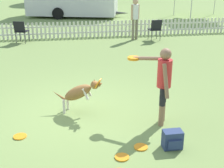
{
  "coord_description": "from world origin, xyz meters",
  "views": [
    {
      "loc": [
        -0.19,
        -6.19,
        3.05
      ],
      "look_at": [
        0.73,
        -0.3,
        0.75
      ],
      "focal_mm": 50.0,
      "sensor_mm": 36.0,
      "label": 1
    }
  ],
  "objects_px": {
    "frisbee_far_scatter": "(141,147)",
    "spectator_standing": "(135,15)",
    "frisbee_near_dog": "(20,136)",
    "leaping_dog": "(79,92)",
    "folding_chair_center": "(21,30)",
    "handler_person": "(162,78)",
    "frisbee_near_handler": "(122,157)",
    "backpack_on_grass": "(173,140)",
    "folding_chair_blue_left": "(155,28)"
  },
  "relations": [
    {
      "from": "leaping_dog",
      "to": "frisbee_far_scatter",
      "type": "xyz_separation_m",
      "value": [
        0.98,
        -1.56,
        -0.48
      ]
    },
    {
      "from": "frisbee_far_scatter",
      "to": "folding_chair_center",
      "type": "relative_size",
      "value": 0.27
    },
    {
      "from": "frisbee_near_handler",
      "to": "frisbee_near_dog",
      "type": "distance_m",
      "value": 2.02
    },
    {
      "from": "frisbee_near_dog",
      "to": "folding_chair_blue_left",
      "type": "height_order",
      "value": "folding_chair_blue_left"
    },
    {
      "from": "frisbee_far_scatter",
      "to": "backpack_on_grass",
      "type": "height_order",
      "value": "backpack_on_grass"
    },
    {
      "from": "frisbee_near_handler",
      "to": "spectator_standing",
      "type": "bearing_deg",
      "value": 75.92
    },
    {
      "from": "handler_person",
      "to": "backpack_on_grass",
      "type": "bearing_deg",
      "value": -159.96
    },
    {
      "from": "folding_chair_center",
      "to": "spectator_standing",
      "type": "xyz_separation_m",
      "value": [
        4.73,
        -0.14,
        0.51
      ]
    },
    {
      "from": "folding_chair_center",
      "to": "frisbee_near_dog",
      "type": "bearing_deg",
      "value": 113.7
    },
    {
      "from": "folding_chair_center",
      "to": "spectator_standing",
      "type": "relative_size",
      "value": 0.53
    },
    {
      "from": "handler_person",
      "to": "spectator_standing",
      "type": "xyz_separation_m",
      "value": [
        1.15,
        7.45,
        0.07
      ]
    },
    {
      "from": "leaping_dog",
      "to": "frisbee_far_scatter",
      "type": "relative_size",
      "value": 4.5
    },
    {
      "from": "frisbee_near_dog",
      "to": "frisbee_far_scatter",
      "type": "height_order",
      "value": "same"
    },
    {
      "from": "frisbee_far_scatter",
      "to": "folding_chair_blue_left",
      "type": "relative_size",
      "value": 0.28
    },
    {
      "from": "leaping_dog",
      "to": "frisbee_near_dog",
      "type": "bearing_deg",
      "value": -30.54
    },
    {
      "from": "handler_person",
      "to": "frisbee_far_scatter",
      "type": "xyz_separation_m",
      "value": [
        -0.61,
        -0.86,
        -0.97
      ]
    },
    {
      "from": "backpack_on_grass",
      "to": "spectator_standing",
      "type": "distance_m",
      "value": 8.53
    },
    {
      "from": "leaping_dog",
      "to": "frisbee_near_handler",
      "type": "height_order",
      "value": "leaping_dog"
    },
    {
      "from": "frisbee_far_scatter",
      "to": "spectator_standing",
      "type": "xyz_separation_m",
      "value": [
        1.76,
        8.31,
        1.04
      ]
    },
    {
      "from": "folding_chair_center",
      "to": "frisbee_far_scatter",
      "type": "bearing_deg",
      "value": 127.15
    },
    {
      "from": "folding_chair_blue_left",
      "to": "folding_chair_center",
      "type": "height_order",
      "value": "folding_chair_center"
    },
    {
      "from": "handler_person",
      "to": "frisbee_far_scatter",
      "type": "distance_m",
      "value": 1.43
    },
    {
      "from": "frisbee_near_dog",
      "to": "spectator_standing",
      "type": "relative_size",
      "value": 0.14
    },
    {
      "from": "folding_chair_center",
      "to": "handler_person",
      "type": "bearing_deg",
      "value": 133.03
    },
    {
      "from": "frisbee_far_scatter",
      "to": "spectator_standing",
      "type": "relative_size",
      "value": 0.14
    },
    {
      "from": "leaping_dog",
      "to": "frisbee_near_handler",
      "type": "distance_m",
      "value": 1.96
    },
    {
      "from": "leaping_dog",
      "to": "backpack_on_grass",
      "type": "height_order",
      "value": "leaping_dog"
    },
    {
      "from": "spectator_standing",
      "to": "frisbee_far_scatter",
      "type": "bearing_deg",
      "value": 55.44
    },
    {
      "from": "folding_chair_blue_left",
      "to": "folding_chair_center",
      "type": "bearing_deg",
      "value": -9.46
    },
    {
      "from": "backpack_on_grass",
      "to": "folding_chair_center",
      "type": "height_order",
      "value": "folding_chair_center"
    },
    {
      "from": "leaping_dog",
      "to": "folding_chair_blue_left",
      "type": "xyz_separation_m",
      "value": [
        3.56,
        6.45,
        0.04
      ]
    },
    {
      "from": "backpack_on_grass",
      "to": "folding_chair_center",
      "type": "distance_m",
      "value": 9.24
    },
    {
      "from": "folding_chair_blue_left",
      "to": "handler_person",
      "type": "bearing_deg",
      "value": 69.74
    },
    {
      "from": "leaping_dog",
      "to": "frisbee_near_dog",
      "type": "distance_m",
      "value": 1.54
    },
    {
      "from": "handler_person",
      "to": "spectator_standing",
      "type": "bearing_deg",
      "value": 15.13
    },
    {
      "from": "backpack_on_grass",
      "to": "frisbee_near_dog",
      "type": "bearing_deg",
      "value": 163.71
    },
    {
      "from": "frisbee_near_dog",
      "to": "leaping_dog",
      "type": "bearing_deg",
      "value": 35.57
    },
    {
      "from": "frisbee_far_scatter",
      "to": "backpack_on_grass",
      "type": "distance_m",
      "value": 0.57
    },
    {
      "from": "frisbee_near_dog",
      "to": "frisbee_far_scatter",
      "type": "relative_size",
      "value": 1.0
    },
    {
      "from": "frisbee_near_handler",
      "to": "handler_person",
      "type": "bearing_deg",
      "value": 48.07
    },
    {
      "from": "leaping_dog",
      "to": "frisbee_near_handler",
      "type": "bearing_deg",
      "value": 42.07
    },
    {
      "from": "frisbee_near_dog",
      "to": "folding_chair_center",
      "type": "distance_m",
      "value": 7.8
    },
    {
      "from": "backpack_on_grass",
      "to": "spectator_standing",
      "type": "relative_size",
      "value": 0.2
    },
    {
      "from": "frisbee_far_scatter",
      "to": "folding_chair_center",
      "type": "xyz_separation_m",
      "value": [
        -2.97,
        8.45,
        0.54
      ]
    },
    {
      "from": "frisbee_near_dog",
      "to": "folding_chair_center",
      "type": "bearing_deg",
      "value": 95.94
    },
    {
      "from": "backpack_on_grass",
      "to": "leaping_dog",
      "type": "bearing_deg",
      "value": 132.99
    },
    {
      "from": "leaping_dog",
      "to": "folding_chair_blue_left",
      "type": "relative_size",
      "value": 1.24
    },
    {
      "from": "handler_person",
      "to": "frisbee_far_scatter",
      "type": "bearing_deg",
      "value": 168.5
    },
    {
      "from": "spectator_standing",
      "to": "handler_person",
      "type": "bearing_deg",
      "value": 58.63
    },
    {
      "from": "backpack_on_grass",
      "to": "spectator_standing",
      "type": "xyz_separation_m",
      "value": [
        1.21,
        8.39,
        0.89
      ]
    }
  ]
}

